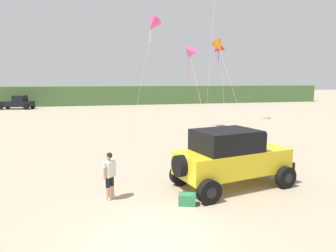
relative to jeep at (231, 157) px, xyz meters
name	(u,v)px	position (x,y,z in m)	size (l,w,h in m)	color
ground_plane	(155,239)	(-3.65, -3.13, -1.20)	(220.00, 220.00, 0.00)	tan
dune_ridge	(81,95)	(-7.17, 45.19, 0.40)	(90.00, 8.63, 3.20)	#4C703D
jeep	(231,157)	(0.00, 0.00, 0.00)	(5.01, 3.19, 2.26)	yellow
person_watching	(110,173)	(-4.64, -0.14, -0.26)	(0.47, 0.49, 1.67)	tan
cooler_box	(187,199)	(-2.18, -1.27, -1.01)	(0.56, 0.36, 0.38)	#2D7F51
distant_pickup	(17,103)	(-15.87, 37.52, -0.26)	(4.91, 3.32, 1.98)	black
kite_black_sled	(152,25)	(-0.91, 10.95, 6.74)	(2.64, 2.41, 8.64)	#E04C93
kite_purple_stunt	(190,53)	(3.00, 14.43, 5.19)	(1.61, 6.14, 7.07)	#E04C93
kite_orange_streamer	(219,46)	(4.35, 11.56, 5.49)	(1.12, 5.71, 7.34)	orange
kite_yellow_diamond	(221,48)	(4.95, 12.52, 5.47)	(1.31, 3.64, 7.21)	red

